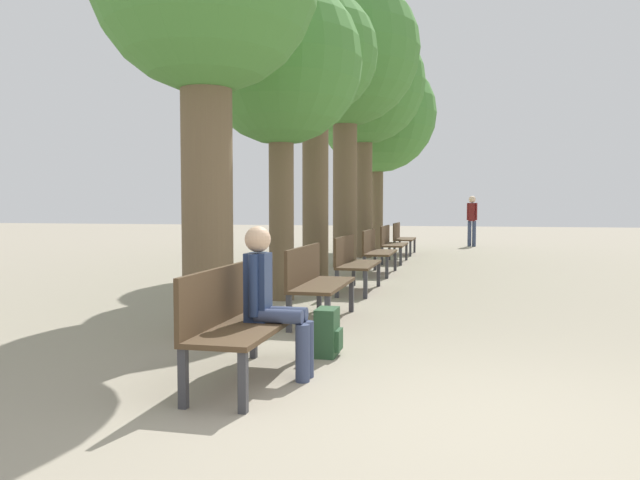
# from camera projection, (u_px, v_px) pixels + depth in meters

# --- Properties ---
(ground_plane) EXTENTS (80.00, 80.00, 0.00)m
(ground_plane) POSITION_uv_depth(u_px,v_px,m) (451.00, 421.00, 4.12)
(ground_plane) COLOR gray
(bench_row_0) EXTENTS (0.54, 1.59, 0.92)m
(bench_row_0) POSITION_uv_depth(u_px,v_px,m) (237.00, 316.00, 5.06)
(bench_row_0) COLOR #4C3823
(bench_row_0) RESTS_ON ground_plane
(bench_row_1) EXTENTS (0.54, 1.59, 0.92)m
(bench_row_1) POSITION_uv_depth(u_px,v_px,m) (315.00, 278.00, 7.70)
(bench_row_1) COLOR #4C3823
(bench_row_1) RESTS_ON ground_plane
(bench_row_2) EXTENTS (0.54, 1.59, 0.92)m
(bench_row_2) POSITION_uv_depth(u_px,v_px,m) (353.00, 260.00, 10.34)
(bench_row_2) COLOR #4C3823
(bench_row_2) RESTS_ON ground_plane
(bench_row_3) EXTENTS (0.54, 1.59, 0.92)m
(bench_row_3) POSITION_uv_depth(u_px,v_px,m) (376.00, 249.00, 12.98)
(bench_row_3) COLOR #4C3823
(bench_row_3) RESTS_ON ground_plane
(bench_row_4) EXTENTS (0.54, 1.59, 0.92)m
(bench_row_4) POSITION_uv_depth(u_px,v_px,m) (391.00, 241.00, 15.62)
(bench_row_4) COLOR #4C3823
(bench_row_4) RESTS_ON ground_plane
(bench_row_5) EXTENTS (0.54, 1.59, 0.92)m
(bench_row_5) POSITION_uv_depth(u_px,v_px,m) (401.00, 236.00, 18.26)
(bench_row_5) COLOR #4C3823
(bench_row_5) RESTS_ON ground_plane
(tree_row_1) EXTENTS (2.45, 2.45, 4.79)m
(tree_row_1) POSITION_uv_depth(u_px,v_px,m) (281.00, 66.00, 9.30)
(tree_row_1) COLOR brown
(tree_row_1) RESTS_ON ground_plane
(tree_row_2) EXTENTS (2.30, 2.30, 5.37)m
(tree_row_2) POSITION_uv_depth(u_px,v_px,m) (315.00, 62.00, 11.42)
(tree_row_2) COLOR brown
(tree_row_2) RESTS_ON ground_plane
(tree_row_3) EXTENTS (3.42, 3.42, 6.67)m
(tree_row_3) POSITION_uv_depth(u_px,v_px,m) (345.00, 55.00, 14.22)
(tree_row_3) COLOR brown
(tree_row_3) RESTS_ON ground_plane
(tree_row_4) EXTENTS (3.30, 3.30, 6.42)m
(tree_row_4) POSITION_uv_depth(u_px,v_px,m) (364.00, 85.00, 16.97)
(tree_row_4) COLOR brown
(tree_row_4) RESTS_ON ground_plane
(tree_row_5) EXTENTS (3.66, 3.66, 6.14)m
(tree_row_5) POSITION_uv_depth(u_px,v_px,m) (378.00, 115.00, 19.65)
(tree_row_5) COLOR brown
(tree_row_5) RESTS_ON ground_plane
(person_seated) EXTENTS (0.57, 0.32, 1.26)m
(person_seated) POSITION_uv_depth(u_px,v_px,m) (271.00, 297.00, 5.15)
(person_seated) COLOR #384260
(person_seated) RESTS_ON ground_plane
(backpack) EXTENTS (0.23, 0.31, 0.46)m
(backpack) POSITION_uv_depth(u_px,v_px,m) (328.00, 333.00, 5.91)
(backpack) COLOR #284C2D
(backpack) RESTS_ON ground_plane
(pedestrian_near) EXTENTS (0.36, 0.28, 1.77)m
(pedestrian_near) POSITION_uv_depth(u_px,v_px,m) (472.00, 218.00, 21.78)
(pedestrian_near) COLOR #384260
(pedestrian_near) RESTS_ON ground_plane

